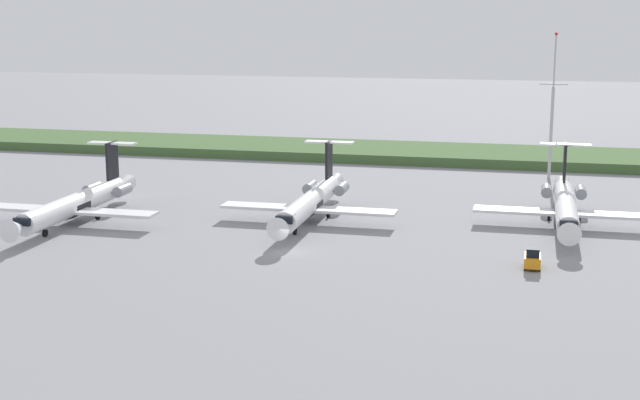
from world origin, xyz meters
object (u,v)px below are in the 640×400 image
at_px(regional_jet_second, 311,201).
at_px(baggage_tug, 532,259).
at_px(regional_jet_third, 565,205).
at_px(regional_jet_nearest, 77,203).
at_px(antenna_mast, 552,119).

height_order(regional_jet_second, baggage_tug, regional_jet_second).
distance_m(regional_jet_second, regional_jet_third, 32.53).
xyz_separation_m(regional_jet_nearest, regional_jet_third, (61.24, 13.19, 0.00)).
bearing_deg(regional_jet_third, regional_jet_nearest, -167.84).
distance_m(regional_jet_second, antenna_mast, 49.41).
bearing_deg(regional_jet_third, antenna_mast, 92.74).
distance_m(regional_jet_second, baggage_tug, 32.78).
xyz_separation_m(regional_jet_third, baggage_tug, (-3.87, -21.72, -1.53)).
height_order(regional_jet_nearest, regional_jet_second, same).
distance_m(regional_jet_nearest, regional_jet_third, 62.64).
bearing_deg(antenna_mast, baggage_tug, -92.40).
height_order(regional_jet_third, antenna_mast, antenna_mast).
height_order(regional_jet_second, antenna_mast, antenna_mast).
bearing_deg(regional_jet_second, regional_jet_third, 9.13).
height_order(regional_jet_nearest, antenna_mast, antenna_mast).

